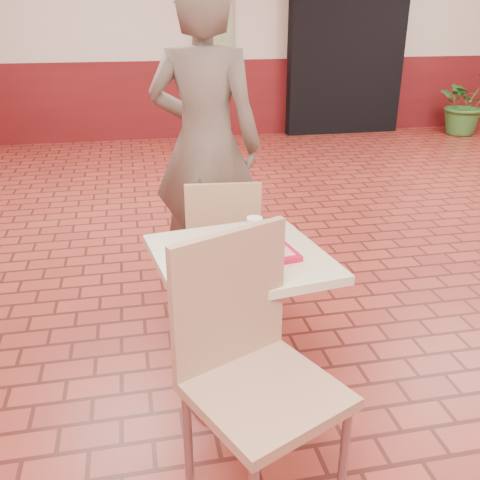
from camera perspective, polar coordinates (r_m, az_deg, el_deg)
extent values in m
cube|color=maroon|center=(3.30, 22.32, -7.41)|extent=(8.00, 10.00, 0.01)
cube|color=beige|center=(7.52, 1.97, 22.53)|extent=(8.00, 0.01, 3.00)
cube|color=#5A1114|center=(7.57, 1.90, 14.94)|extent=(8.00, 0.04, 1.00)
cube|color=black|center=(7.79, 11.28, 19.20)|extent=(1.60, 0.22, 2.20)
cube|color=gray|center=(7.34, -2.87, 23.28)|extent=(0.50, 0.03, 1.20)
cube|color=beige|center=(2.14, 0.00, -1.93)|extent=(0.66, 0.66, 0.04)
cylinder|color=gray|center=(2.31, 0.00, -9.74)|extent=(0.07, 0.07, 0.66)
cylinder|color=gray|center=(2.49, 0.00, -15.83)|extent=(0.47, 0.47, 0.03)
cube|color=tan|center=(1.79, 2.73, -16.08)|extent=(0.58, 0.58, 0.04)
cube|color=tan|center=(1.78, -1.11, -6.25)|extent=(0.41, 0.21, 0.48)
cylinder|color=gray|center=(1.95, 10.98, -21.96)|extent=(0.03, 0.03, 0.43)
cylinder|color=gray|center=(1.99, -5.56, -20.50)|extent=(0.03, 0.03, 0.43)
cylinder|color=gray|center=(2.15, 3.46, -16.49)|extent=(0.03, 0.03, 0.43)
cube|color=tan|center=(2.91, -1.97, -1.09)|extent=(0.41, 0.41, 0.04)
cube|color=tan|center=(2.67, -1.78, 1.80)|extent=(0.38, 0.06, 0.41)
cylinder|color=gray|center=(3.16, 0.79, -3.10)|extent=(0.03, 0.03, 0.37)
cylinder|color=gray|center=(3.14, -5.07, -3.36)|extent=(0.03, 0.03, 0.37)
cylinder|color=gray|center=(2.88, 1.53, -5.93)|extent=(0.03, 0.03, 0.37)
cylinder|color=gray|center=(2.86, -4.93, -6.23)|extent=(0.03, 0.03, 0.37)
imported|color=#665B4F|center=(3.09, -3.71, 10.10)|extent=(0.76, 0.64, 1.77)
cube|color=red|center=(2.13, 0.00, -1.21)|extent=(0.40, 0.31, 0.02)
cube|color=#E18585|center=(2.12, 0.00, -0.90)|extent=(0.36, 0.27, 0.00)
torus|color=#E7A454|center=(2.12, -1.96, -0.37)|extent=(0.11, 0.11, 0.03)
ellipsoid|color=#D77F3F|center=(2.11, 2.67, -0.52)|extent=(0.15, 0.09, 0.04)
cube|color=white|center=(2.10, 2.68, 0.03)|extent=(0.13, 0.08, 0.01)
ellipsoid|color=#B68A19|center=(2.11, 1.02, -0.73)|extent=(0.03, 0.03, 0.02)
cylinder|color=white|center=(2.22, 1.55, 1.39)|extent=(0.06, 0.06, 0.08)
cylinder|color=blue|center=(2.21, 1.55, 1.49)|extent=(0.07, 0.07, 0.02)
imported|color=#356D2B|center=(8.19, 22.92, 13.31)|extent=(0.85, 0.76, 0.86)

